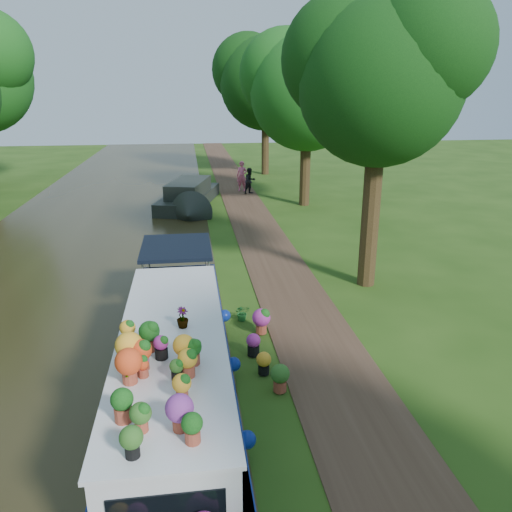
# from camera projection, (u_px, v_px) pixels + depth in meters

# --- Properties ---
(ground) EXTENTS (100.00, 100.00, 0.00)m
(ground) POSITION_uv_depth(u_px,v_px,m) (265.00, 333.00, 13.09)
(ground) COLOR #244511
(ground) RESTS_ON ground
(canal_water) EXTENTS (10.00, 100.00, 0.02)m
(canal_water) POSITION_uv_depth(u_px,v_px,m) (26.00, 347.00, 12.32)
(canal_water) COLOR black
(canal_water) RESTS_ON ground
(towpath) EXTENTS (2.20, 100.00, 0.03)m
(towpath) POSITION_uv_depth(u_px,v_px,m) (310.00, 329.00, 13.24)
(towpath) COLOR #422D1F
(towpath) RESTS_ON ground
(plant_boat) EXTENTS (2.29, 13.52, 2.29)m
(plant_boat) POSITION_uv_depth(u_px,v_px,m) (175.00, 383.00, 9.29)
(plant_boat) COLOR silver
(plant_boat) RESTS_ON canal_water
(tree_near_overhang) EXTENTS (5.52, 5.28, 8.99)m
(tree_near_overhang) POSITION_uv_depth(u_px,v_px,m) (380.00, 70.00, 14.38)
(tree_near_overhang) COLOR #302210
(tree_near_overhang) RESTS_ON ground
(tree_near_mid) EXTENTS (6.90, 6.60, 9.40)m
(tree_near_mid) POSITION_uv_depth(u_px,v_px,m) (307.00, 83.00, 25.82)
(tree_near_mid) COLOR #302210
(tree_near_mid) RESTS_ON ground
(tree_near_far) EXTENTS (7.59, 7.26, 10.30)m
(tree_near_far) POSITION_uv_depth(u_px,v_px,m) (265.00, 76.00, 35.91)
(tree_near_far) COLOR #302210
(tree_near_far) RESTS_ON ground
(second_boat) EXTENTS (3.73, 7.81, 1.44)m
(second_boat) POSITION_uv_depth(u_px,v_px,m) (189.00, 196.00, 27.13)
(second_boat) COLOR black
(second_boat) RESTS_ON canal_water
(pedestrian_pink) EXTENTS (0.80, 0.67, 1.86)m
(pedestrian_pink) POSITION_uv_depth(u_px,v_px,m) (242.00, 176.00, 31.21)
(pedestrian_pink) COLOR #D959A6
(pedestrian_pink) RESTS_ON towpath
(pedestrian_dark) EXTENTS (0.97, 0.91, 1.58)m
(pedestrian_dark) POSITION_uv_depth(u_px,v_px,m) (250.00, 181.00, 30.40)
(pedestrian_dark) COLOR black
(pedestrian_dark) RESTS_ON towpath
(verge_plant) EXTENTS (0.47, 0.42, 0.46)m
(verge_plant) POSITION_uv_depth(u_px,v_px,m) (242.00, 313.00, 13.73)
(verge_plant) COLOR #1B5B22
(verge_plant) RESTS_ON ground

